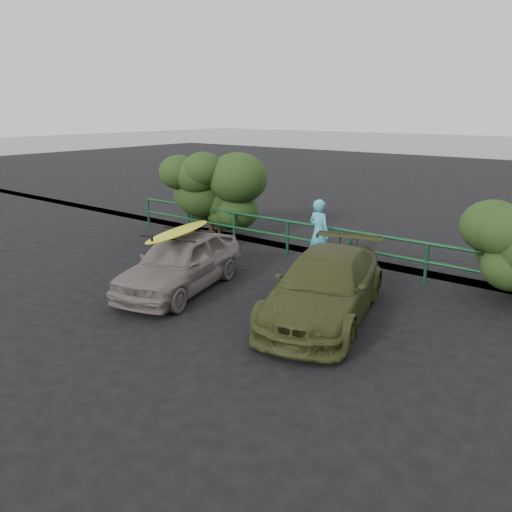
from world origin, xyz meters
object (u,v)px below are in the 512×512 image
at_px(sedan, 180,263).
at_px(surfboard, 179,231).
at_px(guardrail, 318,243).
at_px(man, 319,233).
at_px(olive_vehicle, 325,286).

bearing_deg(sedan, surfboard, 0.00).
height_order(guardrail, sedan, sedan).
height_order(guardrail, surfboard, surfboard).
height_order(sedan, surfboard, surfboard).
bearing_deg(surfboard, man, 52.74).
bearing_deg(olive_vehicle, man, 107.92).
height_order(guardrail, olive_vehicle, olive_vehicle).
relative_size(sedan, olive_vehicle, 0.86).
xyz_separation_m(sedan, man, (1.53, 3.60, 0.24)).
bearing_deg(olive_vehicle, guardrail, 108.02).
bearing_deg(sedan, guardrail, 56.45).
xyz_separation_m(man, surfboard, (-1.53, -3.60, 0.49)).
bearing_deg(surfboard, olive_vehicle, -3.17).
relative_size(guardrail, sedan, 3.65).
bearing_deg(sedan, man, 52.74).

